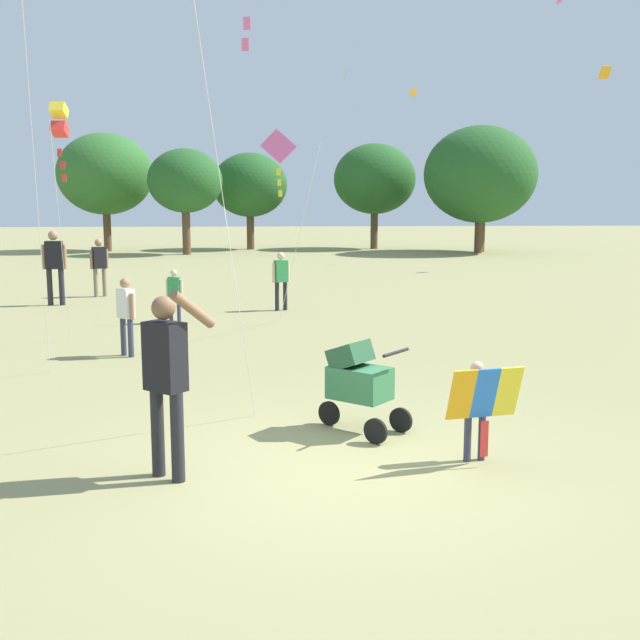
{
  "coord_description": "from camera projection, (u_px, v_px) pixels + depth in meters",
  "views": [
    {
      "loc": [
        -0.61,
        -7.14,
        2.61
      ],
      "look_at": [
        -0.11,
        1.03,
        1.3
      ],
      "focal_mm": 43.69,
      "sensor_mm": 36.0,
      "label": 1
    }
  ],
  "objects": [
    {
      "name": "stroller",
      "position": [
        358.0,
        379.0,
        8.62
      ],
      "size": [
        1.02,
        0.93,
        1.03
      ],
      "color": "black",
      "rests_on": "ground"
    },
    {
      "name": "kite_orange_delta",
      "position": [
        59.0,
        122.0,
        13.68
      ],
      "size": [
        0.5,
        2.09,
        4.24
      ],
      "color": "yellow",
      "rests_on": "ground"
    },
    {
      "name": "child_with_butterfly_kite",
      "position": [
        478.0,
        401.0,
        7.61
      ],
      "size": [
        0.75,
        0.43,
        1.01
      ],
      "color": "#33384C",
      "rests_on": "ground"
    },
    {
      "name": "person_back_turned",
      "position": [
        126.0,
        310.0,
        12.68
      ],
      "size": [
        0.32,
        0.32,
        1.29
      ],
      "color": "#33384C",
      "rests_on": "ground"
    },
    {
      "name": "kite_green_novelty",
      "position": [
        280.0,
        156.0,
        15.79
      ],
      "size": [
        1.04,
        3.44,
        3.97
      ],
      "color": "pink",
      "rests_on": "ground"
    },
    {
      "name": "person_kid_running",
      "position": [
        174.0,
        292.0,
        16.03
      ],
      "size": [
        0.35,
        0.19,
        1.11
      ],
      "color": "#33384C",
      "rests_on": "ground"
    },
    {
      "name": "ground_plane",
      "position": [
        338.0,
        470.0,
        7.49
      ],
      "size": [
        120.0,
        120.0,
        0.0
      ],
      "primitive_type": "plane",
      "color": "#938E5B"
    },
    {
      "name": "person_red_shirt",
      "position": [
        281.0,
        276.0,
        17.78
      ],
      "size": [
        0.4,
        0.28,
        1.34
      ],
      "color": "#232328",
      "rests_on": "ground"
    },
    {
      "name": "person_sitting_far",
      "position": [
        99.0,
        263.0,
        20.19
      ],
      "size": [
        0.43,
        0.33,
        1.51
      ],
      "color": "#7F705B",
      "rests_on": "ground"
    },
    {
      "name": "treeline_distant",
      "position": [
        372.0,
        177.0,
        36.13
      ],
      "size": [
        22.18,
        7.36,
        5.74
      ],
      "color": "brown",
      "rests_on": "ground"
    },
    {
      "name": "person_couple_left",
      "position": [
        54.0,
        261.0,
        18.58
      ],
      "size": [
        0.58,
        0.26,
        1.79
      ],
      "color": "#232328",
      "rests_on": "ground"
    },
    {
      "name": "person_adult_flyer",
      "position": [
        166.0,
        370.0,
        7.11
      ],
      "size": [
        0.69,
        0.47,
        1.8
      ],
      "color": "#232328",
      "rests_on": "ground"
    }
  ]
}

